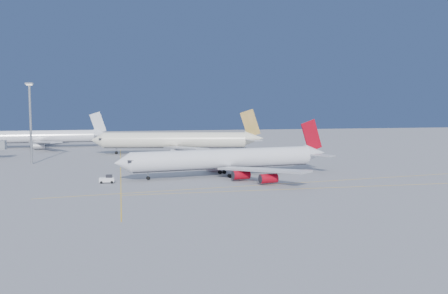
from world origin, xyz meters
TOP-DOWN VIEW (x-y plane):
  - ground at (0.00, 0.00)m, footprint 500.00×500.00m
  - taxiway_lines at (-14.71, 6.34)m, footprint 118.86×140.00m
  - airliner_virgin at (-9.47, 11.33)m, footprint 64.91×57.73m
  - airliner_etihad at (-16.67, 75.32)m, footprint 70.80×64.67m
  - airliner_third at (-76.44, 118.50)m, footprint 62.62×57.81m
  - pushback_tug at (-43.47, 4.76)m, footprint 3.99×2.60m
  - light_mast at (-69.92, 51.94)m, footprint 2.40×2.40m

SIDE VIEW (x-z plane):
  - ground at x=0.00m, z-range 0.00..0.00m
  - taxiway_lines at x=-14.71m, z-range 0.00..0.02m
  - pushback_tug at x=-43.47m, z-range -0.08..2.09m
  - airliner_virgin at x=-9.47m, z-range -3.19..12.86m
  - airliner_third at x=-76.44m, z-range -3.32..13.50m
  - airliner_etihad at x=-16.67m, z-range -3.63..14.91m
  - light_mast at x=-69.92m, z-range 2.51..30.31m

